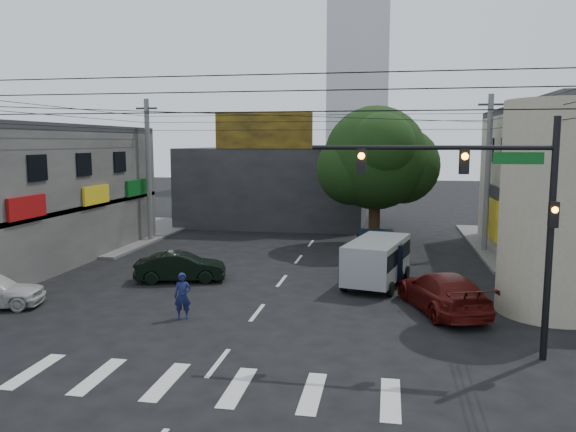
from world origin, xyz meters
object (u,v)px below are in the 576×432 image
(silver_minivan, at_px, (377,263))
(navy_van, at_px, (378,256))
(utility_pole_far_right, at_px, (488,174))
(maroon_sedan, at_px, (443,292))
(dark_sedan, at_px, (181,267))
(utility_pole_far_left, at_px, (149,171))
(traffic_gantry, at_px, (492,198))
(traffic_officer, at_px, (183,296))
(street_tree, at_px, (375,158))

(silver_minivan, height_order, navy_van, silver_minivan)
(utility_pole_far_right, bearing_deg, maroon_sedan, -105.72)
(dark_sedan, bearing_deg, utility_pole_far_left, 15.94)
(traffic_gantry, bearing_deg, silver_minivan, 113.13)
(maroon_sedan, xyz_separation_m, navy_van, (-2.57, 5.41, 0.21))
(navy_van, bearing_deg, utility_pole_far_right, -45.47)
(traffic_gantry, height_order, navy_van, traffic_gantry)
(traffic_gantry, height_order, silver_minivan, traffic_gantry)
(traffic_gantry, relative_size, utility_pole_far_right, 0.78)
(traffic_officer, bearing_deg, street_tree, 55.07)
(street_tree, distance_m, maroon_sedan, 14.67)
(utility_pole_far_right, bearing_deg, utility_pole_far_left, 180.00)
(traffic_gantry, distance_m, dark_sedan, 14.95)
(utility_pole_far_right, relative_size, navy_van, 1.83)
(maroon_sedan, relative_size, navy_van, 1.13)
(maroon_sedan, height_order, traffic_officer, traffic_officer)
(street_tree, distance_m, traffic_officer, 18.04)
(traffic_officer, bearing_deg, silver_minivan, 28.99)
(street_tree, bearing_deg, traffic_gantry, -78.01)
(street_tree, xyz_separation_m, dark_sedan, (-8.64, -10.87, -4.79))
(traffic_gantry, distance_m, utility_pole_far_right, 17.21)
(traffic_officer, bearing_deg, dark_sedan, 98.74)
(traffic_gantry, bearing_deg, utility_pole_far_right, 81.06)
(utility_pole_far_right, height_order, dark_sedan, utility_pole_far_right)
(utility_pole_far_right, bearing_deg, navy_van, -130.48)
(utility_pole_far_left, height_order, utility_pole_far_right, same)
(street_tree, height_order, utility_pole_far_right, utility_pole_far_right)
(street_tree, bearing_deg, utility_pole_far_left, -176.05)
(traffic_gantry, distance_m, maroon_sedan, 6.08)
(silver_minivan, bearing_deg, traffic_gantry, -143.81)
(maroon_sedan, distance_m, silver_minivan, 4.44)
(utility_pole_far_right, distance_m, silver_minivan, 11.41)
(street_tree, bearing_deg, maroon_sedan, -77.68)
(navy_van, height_order, traffic_officer, navy_van)
(maroon_sedan, distance_m, traffic_officer, 9.84)
(street_tree, bearing_deg, dark_sedan, -128.47)
(silver_minivan, xyz_separation_m, traffic_officer, (-6.91, -6.21, -0.19))
(utility_pole_far_left, xyz_separation_m, utility_pole_far_right, (21.00, 0.00, 0.00))
(utility_pole_far_left, height_order, dark_sedan, utility_pole_far_left)
(traffic_officer, bearing_deg, maroon_sedan, 2.39)
(silver_minivan, xyz_separation_m, navy_van, (0.00, 1.80, -0.07))
(street_tree, distance_m, dark_sedan, 14.69)
(utility_pole_far_left, bearing_deg, street_tree, 3.95)
(street_tree, relative_size, silver_minivan, 1.68)
(traffic_gantry, xyz_separation_m, dark_sedan, (-12.46, 7.13, -4.15))
(traffic_officer, bearing_deg, utility_pole_far_left, 104.76)
(maroon_sedan, bearing_deg, street_tree, -96.22)
(maroon_sedan, distance_m, navy_van, 6.00)
(navy_van, bearing_deg, dark_sedan, 101.74)
(dark_sedan, bearing_deg, navy_van, -88.05)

